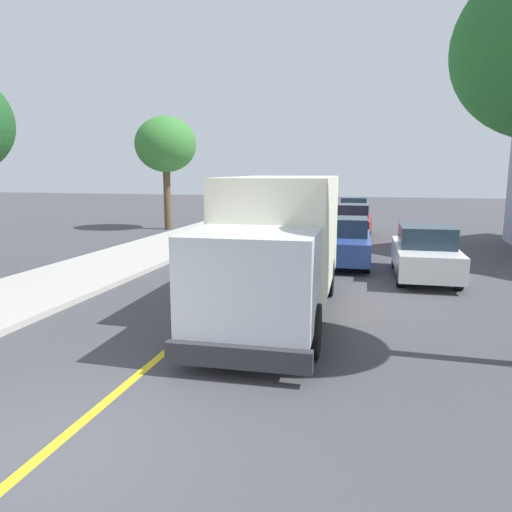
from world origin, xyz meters
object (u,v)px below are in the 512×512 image
box_truck (278,240)px  parked_car_mid (353,222)px  parked_car_far (354,211)px  parked_van_across (425,253)px  street_tree_down_block (166,145)px  parked_car_near (344,242)px

box_truck → parked_car_mid: box_truck is taller
parked_car_mid → parked_car_far: 6.65m
parked_car_far → parked_van_across: same height
parked_car_far → street_tree_down_block: 12.47m
parked_van_across → street_tree_down_block: (-13.29, 9.96, 3.98)m
parked_car_far → street_tree_down_block: street_tree_down_block is taller
parked_car_mid → box_truck: bearing=-93.8°
box_truck → parked_car_far: 20.76m
parked_car_near → parked_van_across: (2.62, -1.82, 0.00)m
box_truck → parked_car_far: box_truck is taller
box_truck → parked_van_across: size_ratio=1.64×
parked_van_across → parked_car_far: bearing=100.9°
parked_car_near → parked_van_across: bearing=-34.8°
parked_car_near → parked_van_across: size_ratio=1.01×
box_truck → parked_car_mid: bearing=86.2°
parked_car_mid → street_tree_down_block: size_ratio=0.69×
box_truck → parked_car_near: (1.06, 6.71, -0.97)m
parked_car_far → parked_van_across: 16.13m
box_truck → parked_car_mid: (0.94, 14.08, -0.97)m
parked_van_across → street_tree_down_block: bearing=143.2°
parked_car_far → street_tree_down_block: bearing=-150.1°
box_truck → parked_car_far: bearing=88.2°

